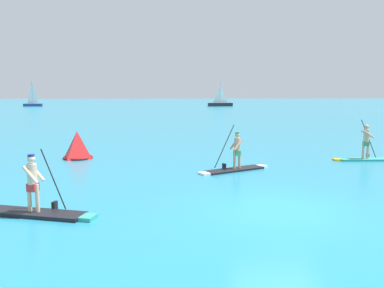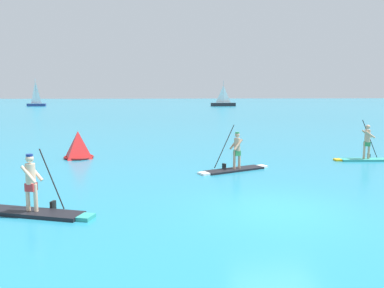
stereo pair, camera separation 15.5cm
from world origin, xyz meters
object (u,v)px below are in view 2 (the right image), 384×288
object	(u,v)px
paddleboarder_far_right	(367,153)
sailboat_left_horizon	(36,102)
race_marker_buoy	(78,146)
sailboat_right_horizon	(223,103)
paddleboarder_mid_center	(235,162)
paddleboarder_near_left	(34,203)

from	to	relation	value
paddleboarder_far_right	sailboat_left_horizon	size ratio (longest dim) A/B	0.46
race_marker_buoy	sailboat_right_horizon	world-z (taller)	sailboat_right_horizon
sailboat_right_horizon	paddleboarder_mid_center	bearing A→B (deg)	-107.85
paddleboarder_mid_center	paddleboarder_far_right	distance (m)	7.23
race_marker_buoy	sailboat_right_horizon	bearing A→B (deg)	74.75
paddleboarder_near_left	race_marker_buoy	size ratio (longest dim) A/B	2.07
paddleboarder_near_left	paddleboarder_far_right	size ratio (longest dim) A/B	1.10
paddleboarder_near_left	paddleboarder_mid_center	distance (m)	8.66
race_marker_buoy	sailboat_left_horizon	bearing A→B (deg)	107.89
sailboat_left_horizon	sailboat_right_horizon	distance (m)	46.85
paddleboarder_far_right	race_marker_buoy	xyz separation A→B (m)	(-14.31, 2.01, 0.23)
sailboat_left_horizon	race_marker_buoy	bearing A→B (deg)	-74.39
paddleboarder_far_right	race_marker_buoy	bearing A→B (deg)	175.57
paddleboarder_near_left	sailboat_left_horizon	size ratio (longest dim) A/B	0.50
paddleboarder_near_left	paddleboarder_mid_center	size ratio (longest dim) A/B	1.05
paddleboarder_mid_center	paddleboarder_far_right	xyz separation A→B (m)	(6.99, 1.86, 0.04)
sailboat_right_horizon	paddleboarder_near_left	bearing A→B (deg)	-111.56
sailboat_right_horizon	sailboat_left_horizon	bearing A→B (deg)	167.16
race_marker_buoy	sailboat_left_horizon	size ratio (longest dim) A/B	0.24
sailboat_left_horizon	sailboat_right_horizon	bearing A→B (deg)	-6.82
paddleboarder_mid_center	sailboat_left_horizon	xyz separation A→B (m)	(-33.18, 84.00, 0.62)
paddleboarder_near_left	paddleboarder_far_right	distance (m)	15.54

